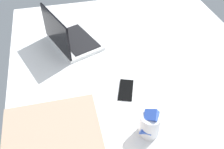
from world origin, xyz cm
name	(u,v)px	position (x,y,z in cm)	size (l,w,h in cm)	color
bed_mattress	(142,89)	(0.00, 0.00, 9.00)	(180.00, 140.00, 18.00)	white
laptop	(70,39)	(37.64, 34.30, 22.41)	(39.05, 33.29, 23.00)	silver
snack_cup	(150,124)	(-32.83, 8.89, 23.96)	(9.20, 9.48, 14.35)	silver
cell_phone	(126,90)	(-7.02, 11.77, 18.40)	(6.80, 14.00, 0.80)	black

